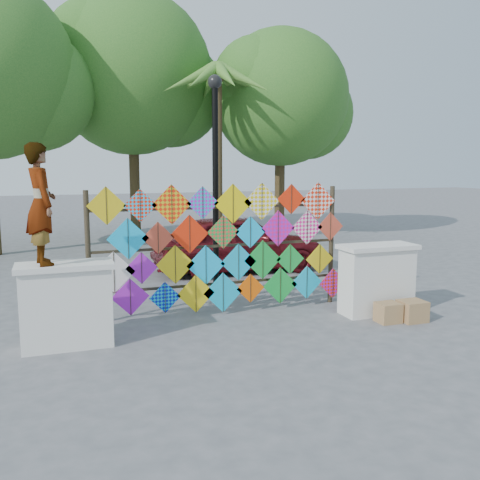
# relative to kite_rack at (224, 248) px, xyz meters

# --- Properties ---
(ground) EXTENTS (80.00, 80.00, 0.00)m
(ground) POSITION_rel_kite_rack_xyz_m (-0.06, -0.73, -1.22)
(ground) COLOR gray
(ground) RESTS_ON ground
(parapet_left) EXTENTS (1.40, 0.65, 1.28)m
(parapet_left) POSITION_rel_kite_rack_xyz_m (-2.76, -0.93, -0.57)
(parapet_left) COLOR white
(parapet_left) RESTS_ON ground
(parapet_right) EXTENTS (1.40, 0.65, 1.28)m
(parapet_right) POSITION_rel_kite_rack_xyz_m (2.64, -0.93, -0.57)
(parapet_right) COLOR white
(parapet_right) RESTS_ON ground
(kite_rack) EXTENTS (4.89, 0.24, 2.39)m
(kite_rack) POSITION_rel_kite_rack_xyz_m (0.00, 0.00, 0.00)
(kite_rack) COLOR #322A1C
(kite_rack) RESTS_ON ground
(tree_mid) EXTENTS (6.30, 5.60, 8.61)m
(tree_mid) POSITION_rel_kite_rack_xyz_m (0.04, 10.30, 4.55)
(tree_mid) COLOR #4A391F
(tree_mid) RESTS_ON ground
(tree_east) EXTENTS (5.40, 4.80, 7.42)m
(tree_east) POSITION_rel_kite_rack_xyz_m (5.03, 8.80, 3.77)
(tree_east) COLOR #4A391F
(tree_east) RESTS_ON ground
(palm_tree) EXTENTS (3.62, 3.62, 5.83)m
(palm_tree) POSITION_rel_kite_rack_xyz_m (2.14, 7.27, 3.73)
(palm_tree) COLOR #4A391F
(palm_tree) RESTS_ON ground
(vendor_woman) EXTENTS (0.55, 0.72, 1.75)m
(vendor_woman) POSITION_rel_kite_rack_xyz_m (-3.05, -0.93, 0.94)
(vendor_woman) COLOR #99999E
(vendor_woman) RESTS_ON parapet_left
(sedan) EXTENTS (4.30, 1.74, 1.46)m
(sedan) POSITION_rel_kite_rack_xyz_m (1.52, 3.57, -0.49)
(sedan) COLOR #5F1016
(sedan) RESTS_ON ground
(lamppost) EXTENTS (0.28, 0.28, 4.46)m
(lamppost) POSITION_rel_kite_rack_xyz_m (0.24, 1.27, 1.47)
(lamppost) COLOR black
(lamppost) RESTS_ON ground
(cardboard_box_near) EXTENTS (0.39, 0.34, 0.34)m
(cardboard_box_near) POSITION_rel_kite_rack_xyz_m (2.52, -1.48, -1.05)
(cardboard_box_near) COLOR #A4794F
(cardboard_box_near) RESTS_ON ground
(cardboard_box_far) EXTENTS (0.43, 0.40, 0.36)m
(cardboard_box_far) POSITION_rel_kite_rack_xyz_m (2.96, -1.56, -1.04)
(cardboard_box_far) COLOR #A4794F
(cardboard_box_far) RESTS_ON ground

